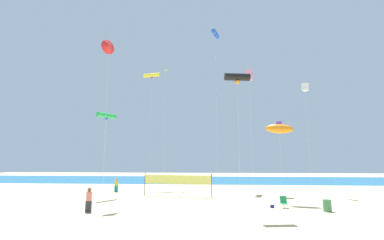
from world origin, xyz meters
The scene contains 17 objects.
ground_plane centered at (0.00, 0.00, 0.00)m, with size 120.00×120.00×0.00m, color #D1BC89.
ocean_band centered at (0.00, 33.93, 0.00)m, with size 120.00×20.00×0.01m, color #1E6B99.
beachgoer_mustard_shirt centered at (-9.84, 13.98, 0.88)m, with size 0.38×0.38×1.65m.
beachgoer_coral_shirt centered at (-7.51, 1.97, 0.94)m, with size 0.40×0.40×1.76m.
folding_beach_chair centered at (7.23, 4.87, 0.47)m, with size 0.52×0.65×0.89m.
trash_barrel centered at (9.99, 3.46, 0.43)m, with size 0.58×0.58×0.86m, color #3F7F4C.
volleyball_net centered at (-2.09, 10.48, 1.63)m, with size 7.23×1.27×2.40m.
beach_handbag centered at (6.27, 4.69, 0.12)m, with size 0.30×0.15×0.24m, color navy.
kite_blue_tube centered at (2.28, 18.79, 21.85)m, with size 1.21×2.28×22.22m.
kite_pink_box centered at (6.33, 14.87, 14.27)m, with size 0.99×0.99×14.91m.
kite_green_tube centered at (-9.78, 9.91, 8.49)m, with size 1.60×2.24×8.77m.
kite_white_box centered at (12.52, 13.39, 12.15)m, with size 0.79×0.79×12.64m.
kite_lime_diamond centered at (-5.08, 19.35, 16.28)m, with size 0.65×0.64×17.00m.
kite_orange_inflatable centered at (7.77, 7.29, 6.61)m, with size 2.67×1.43×7.29m.
kite_black_tube centered at (3.53, 2.19, 9.99)m, with size 1.99×0.86×10.31m.
kite_red_delta centered at (-8.17, 5.86, 14.51)m, with size 1.23×1.42×15.24m.
kite_yellow_tube centered at (-7.10, 19.30, 16.02)m, with size 2.56×1.07×16.32m.
Camera 1 is at (1.50, -17.36, 3.79)m, focal length 24.63 mm.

